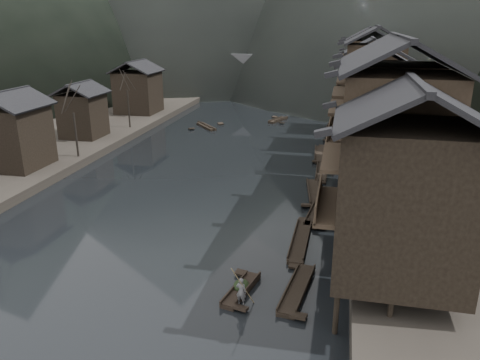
# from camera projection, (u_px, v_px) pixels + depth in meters

# --- Properties ---
(water) EXTENTS (300.00, 300.00, 0.00)m
(water) POSITION_uv_depth(u_px,v_px,m) (161.00, 230.00, 38.07)
(water) COLOR black
(water) RESTS_ON ground
(left_bank) EXTENTS (40.00, 200.00, 1.20)m
(left_bank) POSITION_uv_depth(u_px,v_px,m) (58.00, 113.00, 81.92)
(left_bank) COLOR #2D2823
(left_bank) RESTS_ON ground
(stilt_houses) EXTENTS (9.00, 67.60, 15.66)m
(stilt_houses) POSITION_uv_depth(u_px,v_px,m) (378.00, 90.00, 49.36)
(stilt_houses) COLOR black
(stilt_houses) RESTS_ON ground
(left_houses) EXTENTS (8.10, 53.20, 8.73)m
(left_houses) POSITION_uv_depth(u_px,v_px,m) (65.00, 107.00, 58.96)
(left_houses) COLOR black
(left_houses) RESTS_ON left_bank
(bare_trees) EXTENTS (3.90, 43.11, 7.81)m
(bare_trees) POSITION_uv_depth(u_px,v_px,m) (49.00, 113.00, 50.13)
(bare_trees) COLOR black
(bare_trees) RESTS_ON left_bank
(moored_sampans) EXTENTS (2.88, 73.77, 0.47)m
(moored_sampans) POSITION_uv_depth(u_px,v_px,m) (325.00, 151.00, 59.79)
(moored_sampans) COLOR black
(moored_sampans) RESTS_ON water
(midriver_boats) EXTENTS (14.96, 26.22, 0.45)m
(midriver_boats) POSITION_uv_depth(u_px,v_px,m) (261.00, 116.00, 80.89)
(midriver_boats) COLOR black
(midriver_boats) RESTS_ON water
(stone_bridge) EXTENTS (40.00, 6.00, 9.00)m
(stone_bridge) POSITION_uv_depth(u_px,v_px,m) (281.00, 72.00, 102.81)
(stone_bridge) COLOR #4C4C4F
(stone_bridge) RESTS_ON ground
(hero_sampan) EXTENTS (1.81, 4.60, 0.43)m
(hero_sampan) POSITION_uv_depth(u_px,v_px,m) (241.00, 290.00, 29.29)
(hero_sampan) COLOR black
(hero_sampan) RESTS_ON water
(cargo_heap) EXTENTS (1.00, 1.31, 0.60)m
(cargo_heap) POSITION_uv_depth(u_px,v_px,m) (241.00, 280.00, 29.32)
(cargo_heap) COLOR black
(cargo_heap) RESTS_ON hero_sampan
(boatman) EXTENTS (0.72, 0.55, 1.77)m
(boatman) POSITION_uv_depth(u_px,v_px,m) (241.00, 288.00, 27.43)
(boatman) COLOR #5D5D60
(boatman) RESTS_ON hero_sampan
(bamboo_pole) EXTENTS (1.27, 1.63, 3.41)m
(bamboo_pole) POSITION_uv_depth(u_px,v_px,m) (245.00, 249.00, 26.54)
(bamboo_pole) COLOR #8C7A51
(bamboo_pole) RESTS_ON boatman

